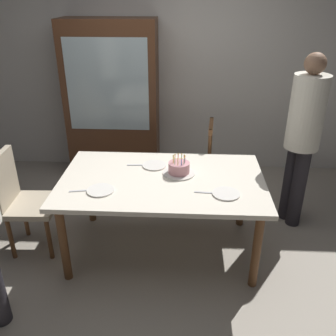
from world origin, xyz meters
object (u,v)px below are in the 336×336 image
at_px(plate_near_guest, 226,194).
at_px(chair_upholstered, 21,197).
at_px(birthday_cake, 179,169).
at_px(chair_spindle_back, 193,165).
at_px(plate_near_celebrant, 101,190).
at_px(person_guest, 303,133).
at_px(dining_table, 162,186).
at_px(plate_far_side, 154,165).
at_px(china_cabinet, 113,102).

height_order(plate_near_guest, chair_upholstered, chair_upholstered).
height_order(birthday_cake, chair_spindle_back, chair_spindle_back).
relative_size(plate_near_celebrant, chair_upholstered, 0.23).
height_order(birthday_cake, person_guest, person_guest).
bearing_deg(birthday_cake, chair_upholstered, -174.78).
xyz_separation_m(dining_table, chair_upholstered, (-1.26, -0.03, -0.13)).
bearing_deg(person_guest, dining_table, -157.47).
bearing_deg(plate_near_celebrant, plate_far_side, 50.72).
bearing_deg(chair_upholstered, birthday_cake, 5.22).
xyz_separation_m(dining_table, chair_spindle_back, (0.28, 0.85, -0.20)).
bearing_deg(plate_far_side, dining_table, -70.03).
distance_m(birthday_cake, person_guest, 1.25).
bearing_deg(dining_table, chair_upholstered, -178.58).
xyz_separation_m(dining_table, plate_near_celebrant, (-0.48, -0.24, 0.08)).
height_order(chair_spindle_back, person_guest, person_guest).
bearing_deg(china_cabinet, chair_spindle_back, -35.62).
height_order(dining_table, china_cabinet, china_cabinet).
relative_size(plate_near_celebrant, plate_far_side, 1.00).
relative_size(dining_table, plate_far_side, 7.89).
bearing_deg(chair_upholstered, china_cabinet, 71.02).
xyz_separation_m(chair_spindle_back, chair_upholstered, (-1.54, -0.88, 0.07)).
bearing_deg(china_cabinet, person_guest, -27.06).
height_order(plate_near_celebrant, plate_far_side, same).
height_order(plate_near_celebrant, person_guest, person_guest).
relative_size(dining_table, plate_near_celebrant, 7.89).
xyz_separation_m(person_guest, china_cabinet, (-2.00, 1.02, -0.02)).
relative_size(birthday_cake, plate_far_side, 1.27).
distance_m(person_guest, china_cabinet, 2.25).
height_order(chair_upholstered, china_cabinet, china_cabinet).
relative_size(birthday_cake, plate_near_guest, 1.27).
height_order(plate_far_side, chair_upholstered, chair_upholstered).
distance_m(dining_table, birthday_cake, 0.21).
bearing_deg(china_cabinet, plate_near_celebrant, -82.61).
relative_size(plate_near_celebrant, chair_spindle_back, 0.23).
bearing_deg(chair_upholstered, plate_near_guest, -6.66).
height_order(dining_table, person_guest, person_guest).
xyz_separation_m(birthday_cake, chair_upholstered, (-1.40, -0.13, -0.26)).
distance_m(plate_far_side, plate_near_guest, 0.77).
distance_m(birthday_cake, china_cabinet, 1.70).
distance_m(plate_near_guest, person_guest, 1.12).
relative_size(birthday_cake, chair_upholstered, 0.29).
bearing_deg(birthday_cake, plate_far_side, 147.88).
distance_m(plate_near_celebrant, person_guest, 1.94).
bearing_deg(dining_table, chair_spindle_back, 71.69).
distance_m(dining_table, plate_near_guest, 0.58).
distance_m(plate_far_side, person_guest, 1.43).
height_order(birthday_cake, chair_upholstered, chair_upholstered).
bearing_deg(birthday_cake, person_guest, 20.88).
relative_size(plate_far_side, plate_near_guest, 1.00).
relative_size(chair_spindle_back, person_guest, 0.56).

